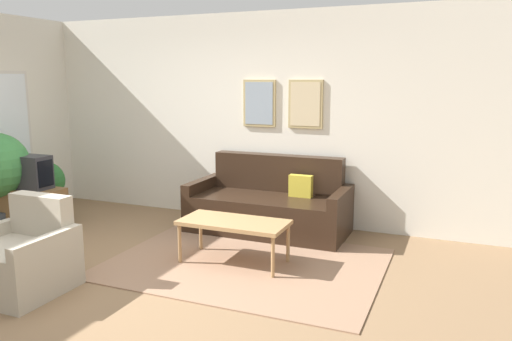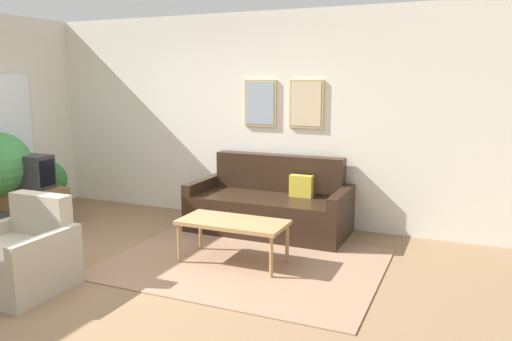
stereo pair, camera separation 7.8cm
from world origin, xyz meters
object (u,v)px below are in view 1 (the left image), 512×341
at_px(tv, 28,172).
at_px(armchair, 21,260).
at_px(couch, 270,206).
at_px(coffee_table, 234,224).

xyz_separation_m(tv, armchair, (1.36, -1.40, -0.45)).
relative_size(couch, coffee_table, 1.77).
height_order(tv, armchair, tv).
bearing_deg(armchair, coffee_table, 21.83).
bearing_deg(tv, armchair, -45.90).
distance_m(couch, coffee_table, 1.19).
relative_size(couch, armchair, 2.36).
xyz_separation_m(coffee_table, armchair, (-1.46, -1.32, -0.13)).
distance_m(couch, tv, 3.00).
bearing_deg(coffee_table, couch, 93.14).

